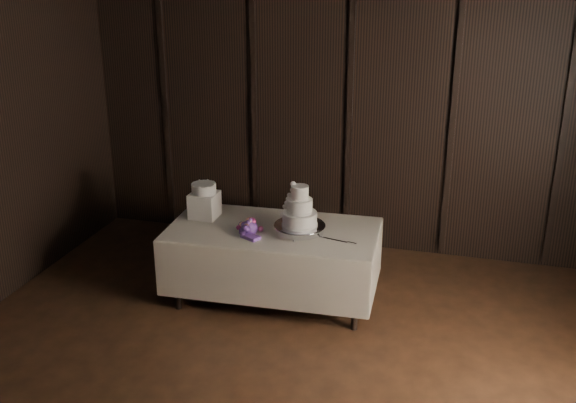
{
  "coord_description": "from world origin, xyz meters",
  "views": [
    {
      "loc": [
        1.29,
        -3.67,
        3.25
      ],
      "look_at": [
        -0.28,
        1.97,
        1.05
      ],
      "focal_mm": 42.0,
      "sensor_mm": 36.0,
      "label": 1
    }
  ],
  "objects": [
    {
      "name": "small_cake",
      "position": [
        -1.17,
        2.08,
        1.06
      ],
      "size": [
        0.25,
        0.25,
        0.1
      ],
      "primitive_type": "cylinder",
      "rotation": [
        0.0,
        0.0,
        -0.05
      ],
      "color": "white",
      "rests_on": "box_pedestal"
    },
    {
      "name": "box_pedestal",
      "position": [
        -1.17,
        2.08,
        0.89
      ],
      "size": [
        0.26,
        0.26,
        0.25
      ],
      "primitive_type": "cube",
      "rotation": [
        0.0,
        0.0,
        -0.01
      ],
      "color": "white",
      "rests_on": "display_table"
    },
    {
      "name": "room",
      "position": [
        0.0,
        0.0,
        1.5
      ],
      "size": [
        6.08,
        7.08,
        3.08
      ],
      "color": "black",
      "rests_on": "ground"
    },
    {
      "name": "display_table",
      "position": [
        -0.43,
        1.97,
        0.42
      ],
      "size": [
        2.04,
        1.13,
        0.76
      ],
      "rotation": [
        0.0,
        0.0,
        0.05
      ],
      "color": "beige",
      "rests_on": "ground"
    },
    {
      "name": "bouquet",
      "position": [
        -0.61,
        1.81,
        0.82
      ],
      "size": [
        0.42,
        0.47,
        0.18
      ],
      "primitive_type": null,
      "rotation": [
        0.0,
        0.0,
        -0.46
      ],
      "color": "#C24D7B",
      "rests_on": "display_table"
    },
    {
      "name": "cake_stand",
      "position": [
        -0.15,
        1.92,
        0.81
      ],
      "size": [
        0.58,
        0.58,
        0.09
      ],
      "primitive_type": "cylinder",
      "rotation": [
        0.0,
        0.0,
        0.21
      ],
      "color": "silver",
      "rests_on": "display_table"
    },
    {
      "name": "wedding_cake",
      "position": [
        -0.18,
        1.9,
        1.0
      ],
      "size": [
        0.36,
        0.32,
        0.38
      ],
      "rotation": [
        0.0,
        0.0,
        -0.2
      ],
      "color": "white",
      "rests_on": "cake_stand"
    },
    {
      "name": "cake_knife",
      "position": [
        0.18,
        1.86,
        0.77
      ],
      "size": [
        0.37,
        0.11,
        0.01
      ],
      "primitive_type": "cube",
      "rotation": [
        0.0,
        0.0,
        -0.22
      ],
      "color": "silver",
      "rests_on": "display_table"
    }
  ]
}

